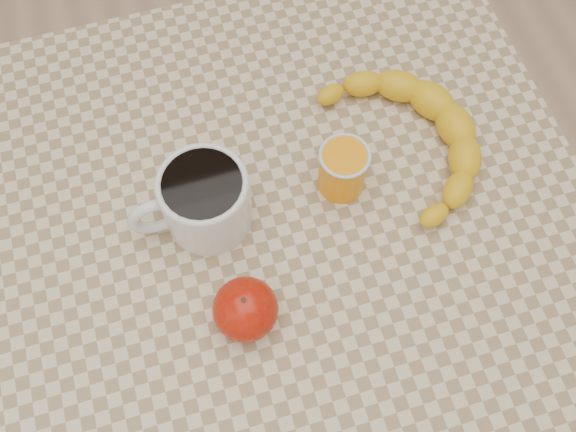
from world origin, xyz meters
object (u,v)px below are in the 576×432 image
object	(u,v)px
orange_juice_glass	(343,169)
apple	(245,309)
table	(288,248)
banana	(411,137)
coffee_mug	(203,199)

from	to	relation	value
orange_juice_glass	apple	world-z (taller)	orange_juice_glass
table	banana	xyz separation A→B (m)	(0.19, 0.06, 0.11)
orange_juice_glass	apple	distance (m)	0.22
coffee_mug	orange_juice_glass	size ratio (longest dim) A/B	2.07
table	apple	size ratio (longest dim) A/B	9.97
banana	orange_juice_glass	bearing A→B (deg)	-173.11
banana	apple	bearing A→B (deg)	-155.83
apple	banana	size ratio (longest dim) A/B	0.25
table	banana	size ratio (longest dim) A/B	2.49
coffee_mug	table	bearing A→B (deg)	-21.10
orange_juice_glass	banana	size ratio (longest dim) A/B	0.24
table	coffee_mug	xyz separation A→B (m)	(-0.10, 0.04, 0.14)
coffee_mug	orange_juice_glass	distance (m)	0.18
table	orange_juice_glass	xyz separation A→B (m)	(0.08, 0.03, 0.12)
coffee_mug	orange_juice_glass	world-z (taller)	coffee_mug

